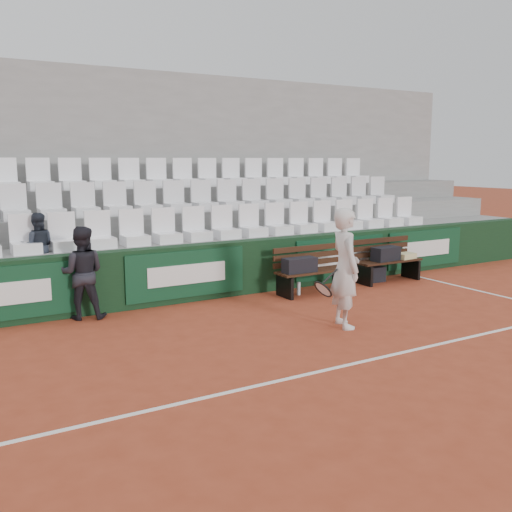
{
  "coord_description": "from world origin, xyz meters",
  "views": [
    {
      "loc": [
        -4.05,
        -5.18,
        2.49
      ],
      "look_at": [
        0.36,
        2.4,
        1.0
      ],
      "focal_mm": 40.0,
      "sensor_mm": 36.0,
      "label": 1
    }
  ],
  "objects_px": {
    "water_bottle_far": "(371,278)",
    "spectator_c": "(36,219)",
    "sports_bag_ground": "(372,274)",
    "sports_bag_right": "(386,254)",
    "water_bottle_near": "(299,288)",
    "tennis_player": "(345,268)",
    "ball_kid": "(82,273)",
    "bench_left": "(314,282)",
    "sports_bag_left": "(300,265)",
    "bench_right": "(388,271)"
  },
  "relations": [
    {
      "from": "water_bottle_far",
      "to": "spectator_c",
      "type": "xyz_separation_m",
      "value": [
        -6.1,
        1.16,
        1.41
      ]
    },
    {
      "from": "sports_bag_ground",
      "to": "water_bottle_far",
      "type": "distance_m",
      "value": 0.3
    },
    {
      "from": "sports_bag_right",
      "to": "water_bottle_far",
      "type": "height_order",
      "value": "sports_bag_right"
    },
    {
      "from": "sports_bag_right",
      "to": "sports_bag_ground",
      "type": "height_order",
      "value": "sports_bag_right"
    },
    {
      "from": "sports_bag_ground",
      "to": "water_bottle_far",
      "type": "bearing_deg",
      "value": -133.79
    },
    {
      "from": "water_bottle_near",
      "to": "tennis_player",
      "type": "xyz_separation_m",
      "value": [
        -0.57,
        -2.02,
        0.77
      ]
    },
    {
      "from": "ball_kid",
      "to": "spectator_c",
      "type": "distance_m",
      "value": 1.21
    },
    {
      "from": "bench_left",
      "to": "spectator_c",
      "type": "relative_size",
      "value": 1.37
    },
    {
      "from": "ball_kid",
      "to": "sports_bag_ground",
      "type": "bearing_deg",
      "value": -160.8
    },
    {
      "from": "bench_left",
      "to": "sports_bag_left",
      "type": "bearing_deg",
      "value": -173.01
    },
    {
      "from": "sports_bag_left",
      "to": "sports_bag_right",
      "type": "distance_m",
      "value": 2.23
    },
    {
      "from": "sports_bag_right",
      "to": "ball_kid",
      "type": "distance_m",
      "value": 6.03
    },
    {
      "from": "water_bottle_near",
      "to": "ball_kid",
      "type": "height_order",
      "value": "ball_kid"
    },
    {
      "from": "sports_bag_ground",
      "to": "spectator_c",
      "type": "xyz_separation_m",
      "value": [
        -6.32,
        0.94,
        1.39
      ]
    },
    {
      "from": "bench_left",
      "to": "sports_bag_right",
      "type": "relative_size",
      "value": 2.48
    },
    {
      "from": "sports_bag_ground",
      "to": "spectator_c",
      "type": "relative_size",
      "value": 0.47
    },
    {
      "from": "tennis_player",
      "to": "ball_kid",
      "type": "relative_size",
      "value": 1.22
    },
    {
      "from": "water_bottle_far",
      "to": "ball_kid",
      "type": "bearing_deg",
      "value": 175.74
    },
    {
      "from": "spectator_c",
      "to": "bench_left",
      "type": "bearing_deg",
      "value": 176.55
    },
    {
      "from": "bench_left",
      "to": "sports_bag_right",
      "type": "xyz_separation_m",
      "value": [
        1.86,
        0.09,
        0.37
      ]
    },
    {
      "from": "spectator_c",
      "to": "sports_bag_ground",
      "type": "bearing_deg",
      "value": -177.54
    },
    {
      "from": "bench_left",
      "to": "spectator_c",
      "type": "bearing_deg",
      "value": 165.65
    },
    {
      "from": "tennis_player",
      "to": "water_bottle_near",
      "type": "bearing_deg",
      "value": 74.37
    },
    {
      "from": "sports_bag_right",
      "to": "spectator_c",
      "type": "xyz_separation_m",
      "value": [
        -6.53,
        1.1,
        0.96
      ]
    },
    {
      "from": "sports_bag_right",
      "to": "sports_bag_ground",
      "type": "xyz_separation_m",
      "value": [
        -0.21,
        0.17,
        -0.43
      ]
    },
    {
      "from": "sports_bag_left",
      "to": "sports_bag_right",
      "type": "xyz_separation_m",
      "value": [
        2.22,
        0.13,
        0.01
      ]
    },
    {
      "from": "water_bottle_near",
      "to": "water_bottle_far",
      "type": "xyz_separation_m",
      "value": [
        1.75,
        -0.01,
        0.01
      ]
    },
    {
      "from": "ball_kid",
      "to": "bench_right",
      "type": "bearing_deg",
      "value": -162.06
    },
    {
      "from": "bench_left",
      "to": "tennis_player",
      "type": "bearing_deg",
      "value": -113.95
    },
    {
      "from": "bench_right",
      "to": "water_bottle_far",
      "type": "distance_m",
      "value": 0.53
    },
    {
      "from": "sports_bag_right",
      "to": "water_bottle_near",
      "type": "xyz_separation_m",
      "value": [
        -2.18,
        -0.04,
        -0.47
      ]
    },
    {
      "from": "bench_right",
      "to": "bench_left",
      "type": "bearing_deg",
      "value": -176.76
    },
    {
      "from": "tennis_player",
      "to": "sports_bag_left",
      "type": "bearing_deg",
      "value": 74.96
    },
    {
      "from": "sports_bag_left",
      "to": "tennis_player",
      "type": "height_order",
      "value": "tennis_player"
    },
    {
      "from": "bench_right",
      "to": "sports_bag_left",
      "type": "distance_m",
      "value": 2.35
    },
    {
      "from": "sports_bag_left",
      "to": "water_bottle_near",
      "type": "xyz_separation_m",
      "value": [
        0.05,
        0.09,
        -0.46
      ]
    },
    {
      "from": "sports_bag_right",
      "to": "spectator_c",
      "type": "bearing_deg",
      "value": 170.39
    },
    {
      "from": "sports_bag_ground",
      "to": "bench_right",
      "type": "bearing_deg",
      "value": -25.13
    },
    {
      "from": "bench_left",
      "to": "bench_right",
      "type": "xyz_separation_m",
      "value": [
        1.96,
        0.11,
        0.0
      ]
    },
    {
      "from": "spectator_c",
      "to": "water_bottle_near",
      "type": "bearing_deg",
      "value": 176.11
    },
    {
      "from": "bench_right",
      "to": "sports_bag_ground",
      "type": "height_order",
      "value": "bench_right"
    },
    {
      "from": "bench_right",
      "to": "ball_kid",
      "type": "height_order",
      "value": "ball_kid"
    },
    {
      "from": "sports_bag_left",
      "to": "water_bottle_near",
      "type": "relative_size",
      "value": 2.56
    },
    {
      "from": "bench_right",
      "to": "spectator_c",
      "type": "bearing_deg",
      "value": 170.72
    },
    {
      "from": "bench_right",
      "to": "sports_bag_left",
      "type": "relative_size",
      "value": 2.39
    },
    {
      "from": "sports_bag_ground",
      "to": "water_bottle_near",
      "type": "relative_size",
      "value": 2.09
    },
    {
      "from": "tennis_player",
      "to": "sports_bag_ground",
      "type": "bearing_deg",
      "value": 41.43
    },
    {
      "from": "water_bottle_near",
      "to": "tennis_player",
      "type": "relative_size",
      "value": 0.14
    },
    {
      "from": "water_bottle_near",
      "to": "spectator_c",
      "type": "distance_m",
      "value": 4.72
    },
    {
      "from": "sports_bag_left",
      "to": "spectator_c",
      "type": "bearing_deg",
      "value": 163.97
    }
  ]
}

